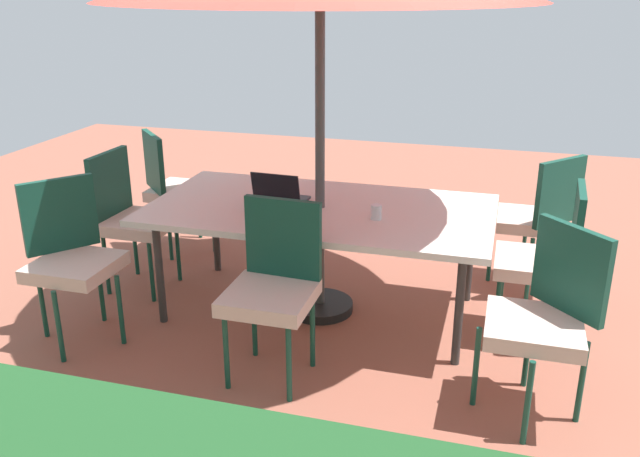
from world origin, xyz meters
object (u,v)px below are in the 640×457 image
at_px(chair_north, 274,282).
at_px(chair_northwest, 544,313).
at_px(chair_west, 546,255).
at_px(chair_northeast, 71,254).
at_px(dining_table, 320,213).
at_px(chair_east, 131,214).
at_px(chair_southeast, 174,185).
at_px(cup, 376,212).
at_px(chair_southwest, 539,214).
at_px(laptop, 280,195).

bearing_deg(chair_north, chair_northwest, 4.19).
relative_size(chair_west, chair_northeast, 1.00).
bearing_deg(chair_northeast, dining_table, -22.23).
bearing_deg(chair_northwest, chair_east, -150.44).
distance_m(chair_northwest, chair_southeast, 3.14).
relative_size(chair_northeast, cup, 10.93).
bearing_deg(chair_southeast, chair_northeast, 138.69).
height_order(chair_southwest, chair_north, same).
bearing_deg(chair_southwest, chair_north, -0.82).
bearing_deg(chair_southwest, chair_west, 43.34).
height_order(chair_northeast, laptop, chair_northeast).
bearing_deg(chair_west, chair_southeast, -101.54).
xyz_separation_m(chair_northwest, chair_southeast, (2.77, -1.48, 0.00)).
bearing_deg(cup, chair_east, -4.31).
xyz_separation_m(chair_southeast, chair_northeast, (-0.07, 1.46, 0.00)).
distance_m(chair_east, cup, 1.78).
bearing_deg(chair_northeast, chair_north, -53.28).
xyz_separation_m(chair_southwest, chair_northeast, (2.70, 1.51, 0.00)).
distance_m(chair_southwest, cup, 1.34).
height_order(chair_east, cup, chair_east).
height_order(chair_southwest, chair_southeast, same).
height_order(chair_northwest, chair_north, same).
bearing_deg(cup, chair_southeast, -25.19).
bearing_deg(chair_north, chair_west, 32.44).
relative_size(chair_southwest, chair_northeast, 1.00).
relative_size(chair_north, chair_east, 1.00).
distance_m(chair_southwest, chair_north, 2.09).
height_order(chair_southeast, chair_west, same).
xyz_separation_m(chair_north, laptop, (0.24, -0.80, 0.22)).
relative_size(dining_table, chair_southeast, 2.21).
distance_m(chair_southeast, chair_northeast, 1.46).
bearing_deg(chair_west, chair_northwest, 0.27).
xyz_separation_m(chair_east, chair_west, (-2.77, -0.01, 0.00)).
bearing_deg(laptop, chair_east, 3.30).
relative_size(chair_southeast, chair_west, 1.00).
bearing_deg(laptop, cup, 170.31).
distance_m(chair_southeast, laptop, 1.35).
bearing_deg(dining_table, laptop, -3.55).
height_order(dining_table, chair_southeast, chair_southeast).
relative_size(chair_north, chair_west, 1.00).
distance_m(chair_north, cup, 0.81).
bearing_deg(chair_southeast, chair_east, 138.41).
xyz_separation_m(chair_northwest, chair_north, (1.40, 0.02, 0.00)).
xyz_separation_m(dining_table, chair_northwest, (-1.36, 0.76, -0.13)).
bearing_deg(cup, dining_table, -18.27).
height_order(chair_east, chair_west, same).
relative_size(chair_north, laptop, 2.96).
bearing_deg(chair_northeast, cup, -31.68).
distance_m(chair_northeast, cup, 1.84).
xyz_separation_m(chair_northeast, laptop, (-1.06, -0.76, 0.22)).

